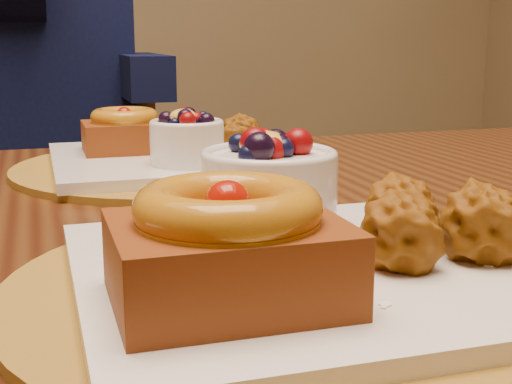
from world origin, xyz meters
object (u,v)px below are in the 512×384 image
dining_table (218,292)px  chair_far (92,246)px  place_setting_far (171,153)px  diner (18,8)px  place_setting_near (293,246)px

dining_table → chair_far: chair_far is taller
chair_far → place_setting_far: bearing=-98.5°
dining_table → diner: (-0.18, 0.99, 0.29)m
place_setting_far → diner: size_ratio=0.42×
diner → dining_table: bearing=-65.5°
place_setting_near → chair_far: bearing=92.5°
place_setting_far → chair_far: bearing=94.2°
diner → place_setting_near: bearing=-67.4°
place_setting_far → chair_far: 0.78m
place_setting_near → place_setting_far: place_setting_near is taller
diner → chair_far: bearing=-12.2°
place_setting_far → chair_far: size_ratio=0.46×
dining_table → place_setting_near: (-0.00, -0.21, 0.11)m
dining_table → chair_far: 0.95m
chair_far → diner: bearing=140.7°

